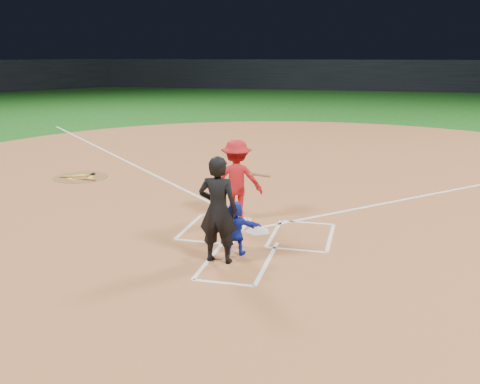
% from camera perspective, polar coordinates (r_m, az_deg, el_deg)
% --- Properties ---
extents(ground, '(120.00, 120.00, 0.00)m').
position_cam_1_polar(ground, '(11.81, 1.89, -4.32)').
color(ground, '#124B13').
rests_on(ground, ground).
extents(home_plate_dirt, '(28.00, 28.00, 0.01)m').
position_cam_1_polar(home_plate_dirt, '(17.51, 6.03, 1.90)').
color(home_plate_dirt, '#995932').
rests_on(home_plate_dirt, ground).
extents(stadium_wall_far, '(80.00, 1.20, 3.20)m').
position_cam_1_polar(stadium_wall_far, '(59.02, 11.99, 12.10)').
color(stadium_wall_far, black).
rests_on(stadium_wall_far, ground).
extents(home_plate, '(0.60, 0.60, 0.02)m').
position_cam_1_polar(home_plate, '(11.80, 1.89, -4.22)').
color(home_plate, silver).
rests_on(home_plate, home_plate_dirt).
extents(on_deck_circle, '(1.70, 1.70, 0.01)m').
position_cam_1_polar(on_deck_circle, '(17.66, -16.65, 1.51)').
color(on_deck_circle, brown).
rests_on(on_deck_circle, home_plate_dirt).
extents(on_deck_logo, '(0.80, 0.80, 0.00)m').
position_cam_1_polar(on_deck_logo, '(17.66, -16.65, 1.54)').
color(on_deck_logo, gold).
rests_on(on_deck_logo, on_deck_circle).
extents(on_deck_bat_a, '(0.18, 0.84, 0.06)m').
position_cam_1_polar(on_deck_bat_a, '(17.79, -15.84, 1.79)').
color(on_deck_bat_a, brown).
rests_on(on_deck_bat_a, on_deck_circle).
extents(on_deck_bat_b, '(0.81, 0.34, 0.06)m').
position_cam_1_polar(on_deck_bat_b, '(17.67, -17.38, 1.59)').
color(on_deck_bat_b, brown).
rests_on(on_deck_bat_b, on_deck_circle).
extents(on_deck_bat_c, '(0.84, 0.16, 0.06)m').
position_cam_1_polar(on_deck_bat_c, '(17.25, -16.30, 1.36)').
color(on_deck_bat_c, '#925D35').
rests_on(on_deck_bat_c, on_deck_circle).
extents(bat_weight_donut, '(0.19, 0.19, 0.05)m').
position_cam_1_polar(bat_weight_donut, '(17.90, -15.47, 1.86)').
color(bat_weight_donut, black).
rests_on(bat_weight_donut, on_deck_circle).
extents(catcher, '(1.01, 0.40, 1.07)m').
position_cam_1_polar(catcher, '(10.36, -0.51, -3.85)').
color(catcher, '#1528B1').
rests_on(catcher, home_plate_dirt).
extents(umpire, '(0.75, 0.50, 2.03)m').
position_cam_1_polar(umpire, '(9.86, -2.37, -1.91)').
color(umpire, black).
rests_on(umpire, home_plate_dirt).
extents(chalk_markings, '(28.35, 17.32, 0.01)m').
position_cam_1_polar(chalk_markings, '(16.82, 5.69, 1.42)').
color(chalk_markings, white).
rests_on(chalk_markings, home_plate_dirt).
extents(batter_at_plate, '(1.45, 1.05, 1.89)m').
position_cam_1_polar(batter_at_plate, '(12.44, -0.38, 1.27)').
color(batter_at_plate, '#AE1319').
rests_on(batter_at_plate, home_plate_dirt).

